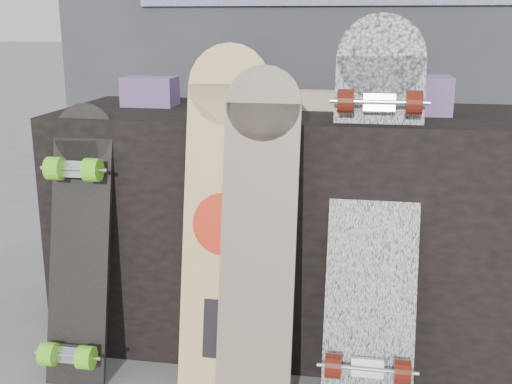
% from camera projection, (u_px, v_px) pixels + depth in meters
% --- Properties ---
extents(vendor_table, '(1.60, 0.60, 0.80)m').
position_uv_depth(vendor_table, '(298.00, 226.00, 2.22)').
color(vendor_table, black).
rests_on(vendor_table, ground).
extents(booth, '(2.40, 0.22, 2.20)m').
position_uv_depth(booth, '(322.00, 17.00, 2.85)').
color(booth, '#38373D').
rests_on(booth, ground).
extents(merch_box_purple, '(0.18, 0.12, 0.10)m').
position_uv_depth(merch_box_purple, '(150.00, 92.00, 2.23)').
color(merch_box_purple, '#503771').
rests_on(merch_box_purple, vendor_table).
extents(merch_box_small, '(0.14, 0.14, 0.12)m').
position_uv_depth(merch_box_small, '(429.00, 95.00, 2.03)').
color(merch_box_small, '#503771').
rests_on(merch_box_small, vendor_table).
extents(merch_box_flat, '(0.22, 0.10, 0.06)m').
position_uv_depth(merch_box_flat, '(311.00, 100.00, 2.16)').
color(merch_box_flat, '#D1B78C').
rests_on(merch_box_flat, vendor_table).
extents(longboard_geisha, '(0.23, 0.25, 1.03)m').
position_uv_depth(longboard_geisha, '(224.00, 219.00, 1.82)').
color(longboard_geisha, tan).
rests_on(longboard_geisha, ground).
extents(longboard_celtic, '(0.21, 0.24, 0.97)m').
position_uv_depth(longboard_celtic, '(259.00, 232.00, 1.79)').
color(longboard_celtic, '#CFAF8D').
rests_on(longboard_celtic, ground).
extents(longboard_cascadia, '(0.26, 0.41, 1.12)m').
position_uv_depth(longboard_cascadia, '(375.00, 204.00, 1.84)').
color(longboard_cascadia, white).
rests_on(longboard_cascadia, ground).
extents(skateboard_dark, '(0.19, 0.28, 0.85)m').
position_uv_depth(skateboard_dark, '(78.00, 244.00, 1.95)').
color(skateboard_dark, black).
rests_on(skateboard_dark, ground).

